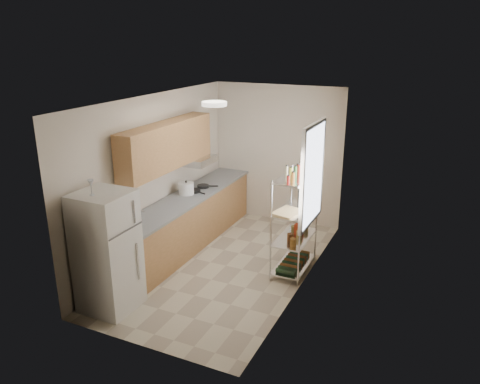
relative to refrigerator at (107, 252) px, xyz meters
The scene contains 16 objects.
room 1.95m from the refrigerator, 62.48° to the left, with size 2.52×4.42×2.62m.
counter_run 2.14m from the refrigerator, 91.32° to the left, with size 0.63×3.51×0.90m.
upper_cabinets 2.04m from the refrigerator, 95.97° to the left, with size 0.33×2.20×0.72m, color #B9814F.
range_hood 2.64m from the refrigerator, 92.90° to the left, with size 0.50×0.60×0.12m, color #B7BABC.
window 3.00m from the refrigerator, 43.95° to the left, with size 0.06×1.00×1.46m, color white.
bakers_rack 2.73m from the refrigerator, 46.35° to the left, with size 0.45×0.90×1.73m.
ceiling_dome 2.40m from the refrigerator, 57.58° to the left, with size 0.34×0.34×0.06m, color white.
refrigerator is the anchor object (origin of this frame).
wine_glass_a 0.91m from the refrigerator, 102.05° to the right, with size 0.07×0.07×0.19m, color silver, non-canonical shape.
wine_glass_b 0.91m from the refrigerator, 111.27° to the right, with size 0.07×0.07×0.20m, color silver, non-canonical shape.
rice_cooker 2.17m from the refrigerator, 92.81° to the left, with size 0.25×0.25×0.21m, color white.
frying_pan_large 2.31m from the refrigerator, 91.34° to the left, with size 0.23×0.23×0.04m, color black.
frying_pan_small 2.60m from the refrigerator, 90.63° to the left, with size 0.21×0.21×0.04m, color black.
cutting_board 2.55m from the refrigerator, 43.81° to the left, with size 0.33×0.43×0.03m, color tan.
espresso_machine 3.04m from the refrigerator, 49.62° to the left, with size 0.18×0.27×0.31m, color black.
storage_bag 2.85m from the refrigerator, 48.31° to the left, with size 0.10×0.14×0.16m, color #B03315.
Camera 1 is at (2.96, -5.89, 3.46)m, focal length 35.00 mm.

